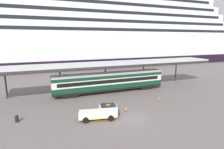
{
  "coord_description": "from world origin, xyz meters",
  "views": [
    {
      "loc": [
        -10.93,
        -20.6,
        10.84
      ],
      "look_at": [
        0.45,
        9.09,
        4.5
      ],
      "focal_mm": 28.91,
      "sensor_mm": 36.0,
      "label": 1
    }
  ],
  "objects_px": {
    "traffic_cone_mid": "(160,99)",
    "quay_bollard": "(17,118)",
    "cruise_ship": "(77,34)",
    "train_carriage": "(110,81)",
    "service_truck": "(101,112)",
    "traffic_cone_near": "(126,109)"
  },
  "relations": [
    {
      "from": "traffic_cone_mid",
      "to": "quay_bollard",
      "type": "distance_m",
      "value": 22.56
    },
    {
      "from": "cruise_ship",
      "to": "traffic_cone_mid",
      "type": "relative_size",
      "value": 237.32
    },
    {
      "from": "train_carriage",
      "to": "traffic_cone_mid",
      "type": "bearing_deg",
      "value": -52.5
    },
    {
      "from": "train_carriage",
      "to": "service_truck",
      "type": "distance_m",
      "value": 12.69
    },
    {
      "from": "cruise_ship",
      "to": "traffic_cone_near",
      "type": "xyz_separation_m",
      "value": [
        -2.43,
        -52.08,
        -12.38
      ]
    },
    {
      "from": "traffic_cone_near",
      "to": "traffic_cone_mid",
      "type": "relative_size",
      "value": 1.17
    },
    {
      "from": "service_truck",
      "to": "traffic_cone_mid",
      "type": "height_order",
      "value": "service_truck"
    },
    {
      "from": "traffic_cone_mid",
      "to": "cruise_ship",
      "type": "bearing_deg",
      "value": 95.8
    },
    {
      "from": "service_truck",
      "to": "traffic_cone_near",
      "type": "distance_m",
      "value": 4.47
    },
    {
      "from": "traffic_cone_mid",
      "to": "traffic_cone_near",
      "type": "bearing_deg",
      "value": -165.25
    },
    {
      "from": "traffic_cone_near",
      "to": "quay_bollard",
      "type": "xyz_separation_m",
      "value": [
        -15.05,
        1.87,
        0.14
      ]
    },
    {
      "from": "cruise_ship",
      "to": "service_truck",
      "type": "height_order",
      "value": "cruise_ship"
    },
    {
      "from": "quay_bollard",
      "to": "train_carriage",
      "type": "bearing_deg",
      "value": 27.15
    },
    {
      "from": "train_carriage",
      "to": "traffic_cone_mid",
      "type": "height_order",
      "value": "train_carriage"
    },
    {
      "from": "train_carriage",
      "to": "quay_bollard",
      "type": "distance_m",
      "value": 18.35
    },
    {
      "from": "service_truck",
      "to": "traffic_cone_mid",
      "type": "relative_size",
      "value": 8.36
    },
    {
      "from": "cruise_ship",
      "to": "train_carriage",
      "type": "distance_m",
      "value": 43.18
    },
    {
      "from": "cruise_ship",
      "to": "quay_bollard",
      "type": "xyz_separation_m",
      "value": [
        -17.47,
        -50.21,
        -12.24
      ]
    },
    {
      "from": "cruise_ship",
      "to": "quay_bollard",
      "type": "distance_m",
      "value": 54.55
    },
    {
      "from": "train_carriage",
      "to": "traffic_cone_near",
      "type": "xyz_separation_m",
      "value": [
        -1.2,
        -10.21,
        -1.93
      ]
    },
    {
      "from": "cruise_ship",
      "to": "traffic_cone_near",
      "type": "relative_size",
      "value": 203.63
    },
    {
      "from": "train_carriage",
      "to": "quay_bollard",
      "type": "bearing_deg",
      "value": -152.85
    }
  ]
}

